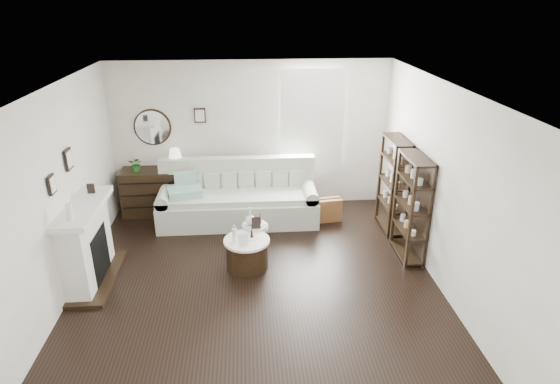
{
  "coord_description": "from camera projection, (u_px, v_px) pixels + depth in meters",
  "views": [
    {
      "loc": [
        -0.09,
        -5.5,
        3.74
      ],
      "look_at": [
        0.38,
        0.8,
        1.05
      ],
      "focal_mm": 30.0,
      "sensor_mm": 36.0,
      "label": 1
    }
  ],
  "objects": [
    {
      "name": "room",
      "position": [
        292.0,
        122.0,
        8.42
      ],
      "size": [
        5.5,
        5.5,
        5.5
      ],
      "color": "black",
      "rests_on": "ground"
    },
    {
      "name": "fireplace",
      "position": [
        87.0,
        246.0,
        6.42
      ],
      "size": [
        0.5,
        1.4,
        1.84
      ],
      "color": "white",
      "rests_on": "ground"
    },
    {
      "name": "shelf_unit_far",
      "position": [
        393.0,
        185.0,
        7.79
      ],
      "size": [
        0.3,
        0.8,
        1.6
      ],
      "color": "black",
      "rests_on": "ground"
    },
    {
      "name": "shelf_unit_near",
      "position": [
        411.0,
        207.0,
        6.96
      ],
      "size": [
        0.3,
        0.8,
        1.6
      ],
      "color": "black",
      "rests_on": "ground"
    },
    {
      "name": "sofa",
      "position": [
        238.0,
        201.0,
        8.27
      ],
      "size": [
        2.75,
        0.95,
        1.07
      ],
      "color": "beige",
      "rests_on": "ground"
    },
    {
      "name": "quilt",
      "position": [
        185.0,
        192.0,
        7.98
      ],
      "size": [
        0.63,
        0.56,
        0.14
      ],
      "primitive_type": "cube",
      "rotation": [
        0.0,
        0.0,
        0.21
      ],
      "color": "#258962",
      "rests_on": "sofa"
    },
    {
      "name": "suitcase",
      "position": [
        324.0,
        210.0,
        8.26
      ],
      "size": [
        0.65,
        0.29,
        0.42
      ],
      "primitive_type": "cube",
      "rotation": [
        0.0,
        0.0,
        0.14
      ],
      "color": "brown",
      "rests_on": "ground"
    },
    {
      "name": "dresser",
      "position": [
        158.0,
        192.0,
        8.5
      ],
      "size": [
        1.25,
        0.54,
        0.83
      ],
      "color": "black",
      "rests_on": "ground"
    },
    {
      "name": "table_lamp",
      "position": [
        175.0,
        159.0,
        8.29
      ],
      "size": [
        0.31,
        0.31,
        0.39
      ],
      "primitive_type": null,
      "rotation": [
        0.0,
        0.0,
        0.35
      ],
      "color": "white",
      "rests_on": "dresser"
    },
    {
      "name": "potted_plant",
      "position": [
        136.0,
        164.0,
        8.22
      ],
      "size": [
        0.28,
        0.26,
        0.28
      ],
      "primitive_type": "imported",
      "rotation": [
        0.0,
        0.0,
        -0.18
      ],
      "color": "#1D5819",
      "rests_on": "dresser"
    },
    {
      "name": "drum_table",
      "position": [
        247.0,
        253.0,
        6.84
      ],
      "size": [
        0.67,
        0.67,
        0.47
      ],
      "rotation": [
        0.0,
        0.0,
        0.02
      ],
      "color": "black",
      "rests_on": "ground"
    },
    {
      "name": "pedestal_table",
      "position": [
        255.0,
        227.0,
        7.14
      ],
      "size": [
        0.41,
        0.41,
        0.49
      ],
      "rotation": [
        0.0,
        0.0,
        -0.21
      ],
      "color": "silver",
      "rests_on": "ground"
    },
    {
      "name": "eiffel_drum",
      "position": [
        252.0,
        232.0,
        6.76
      ],
      "size": [
        0.13,
        0.13,
        0.18
      ],
      "primitive_type": null,
      "rotation": [
        0.0,
        0.0,
        0.34
      ],
      "color": "black",
      "rests_on": "drum_table"
    },
    {
      "name": "bottle_drum",
      "position": [
        235.0,
        234.0,
        6.61
      ],
      "size": [
        0.06,
        0.06,
        0.27
      ],
      "primitive_type": "cylinder",
      "color": "silver",
      "rests_on": "drum_table"
    },
    {
      "name": "card_frame_drum",
      "position": [
        243.0,
        240.0,
        6.55
      ],
      "size": [
        0.14,
        0.09,
        0.18
      ],
      "primitive_type": "cube",
      "rotation": [
        -0.21,
        0.0,
        0.32
      ],
      "color": "silver",
      "rests_on": "drum_table"
    },
    {
      "name": "eiffel_ped",
      "position": [
        260.0,
        219.0,
        7.12
      ],
      "size": [
        0.12,
        0.12,
        0.16
      ],
      "primitive_type": null,
      "rotation": [
        0.0,
        0.0,
        -0.29
      ],
      "color": "black",
      "rests_on": "pedestal_table"
    },
    {
      "name": "flask_ped",
      "position": [
        250.0,
        216.0,
        7.08
      ],
      "size": [
        0.15,
        0.15,
        0.28
      ],
      "primitive_type": null,
      "color": "silver",
      "rests_on": "pedestal_table"
    },
    {
      "name": "card_frame_ped",
      "position": [
        256.0,
        223.0,
        6.99
      ],
      "size": [
        0.13,
        0.06,
        0.18
      ],
      "primitive_type": "cube",
      "rotation": [
        -0.21,
        0.0,
        0.04
      ],
      "color": "black",
      "rests_on": "pedestal_table"
    }
  ]
}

